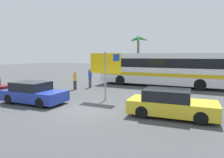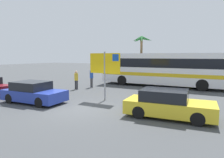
# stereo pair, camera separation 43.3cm
# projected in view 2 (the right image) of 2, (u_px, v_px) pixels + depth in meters

# --- Properties ---
(ground) EXTENTS (120.00, 120.00, 0.00)m
(ground) POSITION_uv_depth(u_px,v_px,m) (79.00, 109.00, 11.05)
(ground) COLOR #424447
(bus_front_coach) EXTENTS (11.89, 2.61, 3.17)m
(bus_front_coach) POSITION_uv_depth(u_px,v_px,m) (162.00, 68.00, 19.38)
(bus_front_coach) COLOR white
(bus_front_coach) RESTS_ON ground
(bus_rear_coach) EXTENTS (11.89, 2.61, 3.17)m
(bus_rear_coach) POSITION_uv_depth(u_px,v_px,m) (157.00, 66.00, 23.39)
(bus_rear_coach) COLOR silver
(bus_rear_coach) RESTS_ON ground
(ferry_sign) EXTENTS (2.20, 0.11, 3.20)m
(ferry_sign) POSITION_uv_depth(u_px,v_px,m) (105.00, 65.00, 12.99)
(ferry_sign) COLOR gray
(ferry_sign) RESTS_ON ground
(car_yellow) EXTENTS (4.20, 2.04, 1.32)m
(car_yellow) POSITION_uv_depth(u_px,v_px,m) (168.00, 104.00, 9.57)
(car_yellow) COLOR yellow
(car_yellow) RESTS_ON ground
(car_blue) EXTENTS (4.07, 1.99, 1.32)m
(car_blue) POSITION_uv_depth(u_px,v_px,m) (34.00, 93.00, 12.63)
(car_blue) COLOR #23389E
(car_blue) RESTS_ON ground
(pedestrian_by_bus) EXTENTS (0.32, 0.32, 1.83)m
(pedestrian_by_bus) POSITION_uv_depth(u_px,v_px,m) (92.00, 76.00, 18.66)
(pedestrian_by_bus) COLOR #4C4C51
(pedestrian_by_bus) RESTS_ON ground
(pedestrian_near_sign) EXTENTS (0.32, 0.32, 1.64)m
(pedestrian_near_sign) POSITION_uv_depth(u_px,v_px,m) (76.00, 79.00, 17.58)
(pedestrian_near_sign) COLOR #2D2D33
(pedestrian_near_sign) RESTS_ON ground
(palm_tree_seaside) EXTENTS (2.94, 2.73, 5.66)m
(palm_tree_seaside) POSITION_uv_depth(u_px,v_px,m) (142.00, 44.00, 27.62)
(palm_tree_seaside) COLOR brown
(palm_tree_seaside) RESTS_ON ground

